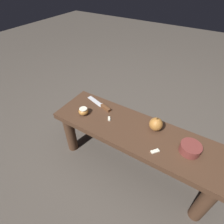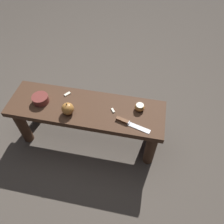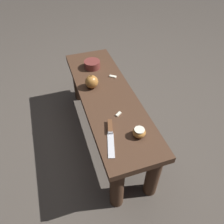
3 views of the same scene
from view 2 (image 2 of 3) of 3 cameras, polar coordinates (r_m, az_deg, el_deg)
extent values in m
plane|color=#4C443D|center=(1.85, -5.80, -6.72)|extent=(8.00, 8.00, 0.00)
cube|color=#472D1E|center=(1.55, -6.89, 0.80)|extent=(1.11, 0.33, 0.04)
cylinder|color=#472D1E|center=(1.73, 10.65, -3.29)|extent=(0.08, 0.08, 0.36)
cylinder|color=#472D1E|center=(1.93, -19.63, 1.53)|extent=(0.08, 0.08, 0.36)
cylinder|color=#472D1E|center=(1.61, 10.04, -9.27)|extent=(0.08, 0.08, 0.36)
cylinder|color=#472D1E|center=(1.83, -22.25, -3.41)|extent=(0.08, 0.08, 0.36)
cube|color=silver|center=(1.42, 7.06, -4.11)|extent=(0.15, 0.07, 0.00)
cube|color=silver|center=(1.43, 4.31, -2.84)|extent=(0.02, 0.03, 0.02)
cube|color=brown|center=(1.44, 2.73, -2.17)|extent=(0.09, 0.05, 0.02)
sphere|color=#B27233|center=(1.49, -11.50, 0.83)|extent=(0.08, 0.08, 0.08)
cylinder|color=#4C3319|center=(1.45, -11.78, 1.98)|extent=(0.01, 0.01, 0.01)
ellipsoid|color=#B27233|center=(1.50, 7.23, 1.24)|extent=(0.07, 0.07, 0.05)
cylinder|color=white|center=(1.49, 7.32, 1.79)|extent=(0.05, 0.05, 0.00)
cube|color=white|center=(1.64, -11.59, 4.63)|extent=(0.05, 0.05, 0.01)
cube|color=white|center=(1.50, 0.24, 0.42)|extent=(0.03, 0.04, 0.01)
cylinder|color=brown|center=(1.62, -18.18, 3.25)|extent=(0.11, 0.11, 0.05)
camera|label=1|loc=(1.81, -12.60, 38.56)|focal=28.00mm
camera|label=3|loc=(0.94, 54.45, 12.10)|focal=35.00mm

